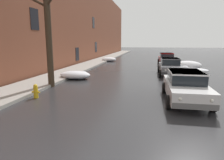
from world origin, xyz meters
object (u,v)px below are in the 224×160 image
Objects in this scene: sedan_grey_parked_kerbside_close at (170,66)px; fire_hydrant at (36,91)px; sedan_red_parked_kerbside_mid at (167,59)px; bare_tree_second_along_sidewalk at (48,29)px; sedan_white_approaching_near_lane at (185,85)px.

sedan_grey_parked_kerbside_close is 5.88× the size of fire_hydrant.
bare_tree_second_along_sidewalk is at bearing -120.05° from sedan_red_parked_kerbside_mid.
sedan_white_approaching_near_lane is (7.77, -1.62, -2.80)m from bare_tree_second_along_sidewalk.
bare_tree_second_along_sidewalk is 16.25m from sedan_red_parked_kerbside_mid.
sedan_grey_parked_kerbside_close is (7.73, 6.06, -2.80)m from bare_tree_second_along_sidewalk.
sedan_red_parked_kerbside_mid is at bearing 59.95° from bare_tree_second_along_sidewalk.
fire_hydrant is (0.51, -2.56, -3.19)m from bare_tree_second_along_sidewalk.
sedan_white_approaching_near_lane is 1.06× the size of sedan_red_parked_kerbside_mid.
bare_tree_second_along_sidewalk is 4.13m from fire_hydrant.
sedan_grey_parked_kerbside_close is 1.01× the size of sedan_red_parked_kerbside_mid.
sedan_red_parked_kerbside_mid is (0.29, 7.80, 0.00)m from sedan_grey_parked_kerbside_close.
sedan_grey_parked_kerbside_close is at bearing 50.07° from fire_hydrant.
sedan_red_parked_kerbside_mid is at bearing 87.89° from sedan_grey_parked_kerbside_close.
bare_tree_second_along_sidewalk is at bearing -141.90° from sedan_grey_parked_kerbside_close.
bare_tree_second_along_sidewalk reaches higher than sedan_red_parked_kerbside_mid.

